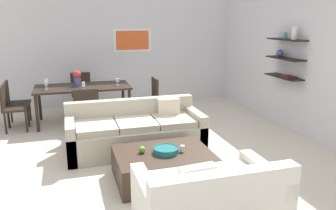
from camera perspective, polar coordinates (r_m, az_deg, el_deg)
ground_plane at (r=5.34m, az=-3.53°, el=-8.64°), size 18.00×18.00×0.00m
back_wall_unit at (r=8.47m, az=-7.23°, el=9.30°), size 8.40×0.09×2.70m
right_wall_shelf_unit at (r=6.83m, az=20.73°, el=7.28°), size 0.34×8.20×2.70m
sofa_beige at (r=5.53m, az=-5.45°, el=-4.65°), size 2.15×0.90×0.78m
loveseat_white at (r=3.57m, az=6.99°, el=-15.94°), size 1.42×0.90×0.78m
coffee_table at (r=4.58m, az=-0.80°, el=-10.11°), size 1.25×0.95×0.38m
decorative_bowl at (r=4.47m, az=-0.37°, el=-7.54°), size 0.34×0.34×0.07m
candle_jar at (r=4.51m, az=2.45°, el=-7.32°), size 0.06×0.06×0.08m
apple_on_coffee_table at (r=4.48m, az=-4.38°, el=-7.47°), size 0.09×0.09×0.09m
dining_table at (r=7.11m, az=-14.10°, el=2.55°), size 1.88×0.93×0.75m
dining_chair_foot at (r=6.30m, az=-13.58°, el=-0.58°), size 0.44×0.44×0.88m
dining_chair_head at (r=8.00m, az=-14.36°, el=2.52°), size 0.44×0.44×0.88m
dining_chair_left_far at (r=7.42m, az=-24.52°, el=0.76°), size 0.44×0.44×0.88m
dining_chair_left_near at (r=7.02m, az=-24.94°, el=-0.02°), size 0.44×0.44×0.88m
dining_chair_right_near at (r=7.13m, az=-3.07°, el=1.53°), size 0.44×0.44×0.88m
wine_glass_left_far at (r=7.20m, az=-19.75°, el=3.76°), size 0.06×0.06×0.16m
wine_glass_foot at (r=6.68m, az=-14.00°, el=3.35°), size 0.06×0.06×0.16m
wine_glass_left_near at (r=6.97m, az=-19.83°, el=3.43°), size 0.07×0.07×0.16m
wine_glass_right_near at (r=7.03m, az=-8.48°, el=4.11°), size 0.07×0.07×0.15m
centerpiece_vase at (r=7.10m, az=-15.01°, el=4.46°), size 0.16×0.16×0.32m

